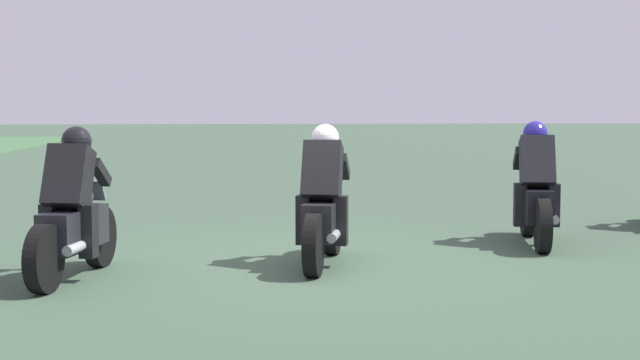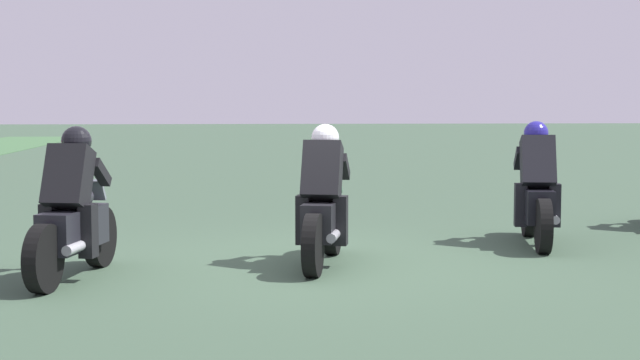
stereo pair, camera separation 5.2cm
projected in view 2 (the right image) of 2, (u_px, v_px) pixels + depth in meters
ground_plane at (318, 263)px, 10.27m from camera, size 120.00×120.00×0.00m
rider_lane_b at (536, 194)px, 11.52m from camera, size 2.03×0.61×1.51m
rider_lane_c at (324, 207)px, 10.08m from camera, size 2.02×0.64×1.51m
rider_lane_d at (73, 216)px, 9.30m from camera, size 2.02×0.63×1.51m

